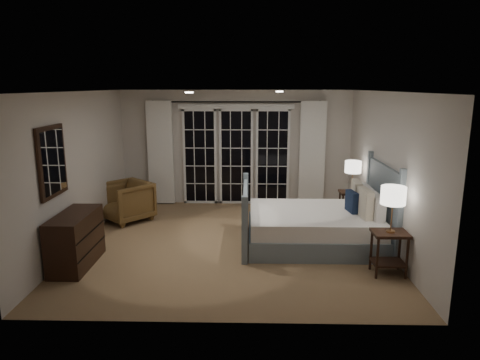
{
  "coord_description": "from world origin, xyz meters",
  "views": [
    {
      "loc": [
        0.3,
        -6.81,
        2.59
      ],
      "look_at": [
        0.14,
        0.14,
        1.05
      ],
      "focal_mm": 32.0,
      "sensor_mm": 36.0,
      "label": 1
    }
  ],
  "objects_px": {
    "nightstand_right": "(351,202)",
    "armchair": "(126,201)",
    "lamp_left": "(393,196)",
    "bed": "(317,225)",
    "dresser": "(76,240)",
    "lamp_right": "(353,167)",
    "nightstand_left": "(389,247)"
  },
  "relations": [
    {
      "from": "lamp_left",
      "to": "bed",
      "type": "bearing_deg",
      "value": 126.09
    },
    {
      "from": "lamp_right",
      "to": "dresser",
      "type": "relative_size",
      "value": 0.54
    },
    {
      "from": "nightstand_right",
      "to": "lamp_right",
      "type": "relative_size",
      "value": 0.99
    },
    {
      "from": "nightstand_left",
      "to": "dresser",
      "type": "height_order",
      "value": "dresser"
    },
    {
      "from": "lamp_left",
      "to": "lamp_right",
      "type": "distance_m",
      "value": 2.42
    },
    {
      "from": "nightstand_left",
      "to": "nightstand_right",
      "type": "relative_size",
      "value": 1.05
    },
    {
      "from": "nightstand_left",
      "to": "armchair",
      "type": "height_order",
      "value": "armchair"
    },
    {
      "from": "bed",
      "to": "lamp_right",
      "type": "xyz_separation_m",
      "value": [
        0.86,
        1.28,
        0.73
      ]
    },
    {
      "from": "dresser",
      "to": "lamp_left",
      "type": "bearing_deg",
      "value": -2.5
    },
    {
      "from": "nightstand_left",
      "to": "lamp_left",
      "type": "bearing_deg",
      "value": -90.0
    },
    {
      "from": "bed",
      "to": "nightstand_left",
      "type": "height_order",
      "value": "bed"
    },
    {
      "from": "bed",
      "to": "lamp_left",
      "type": "height_order",
      "value": "bed"
    },
    {
      "from": "nightstand_right",
      "to": "armchair",
      "type": "height_order",
      "value": "armchair"
    },
    {
      "from": "nightstand_left",
      "to": "lamp_right",
      "type": "relative_size",
      "value": 1.04
    },
    {
      "from": "bed",
      "to": "armchair",
      "type": "xyz_separation_m",
      "value": [
        -3.51,
        1.2,
        0.05
      ]
    },
    {
      "from": "dresser",
      "to": "nightstand_right",
      "type": "bearing_deg",
      "value": 26.28
    },
    {
      "from": "nightstand_left",
      "to": "armchair",
      "type": "distance_m",
      "value": 4.93
    },
    {
      "from": "bed",
      "to": "nightstand_right",
      "type": "height_order",
      "value": "bed"
    },
    {
      "from": "lamp_right",
      "to": "nightstand_left",
      "type": "bearing_deg",
      "value": -90.69
    },
    {
      "from": "bed",
      "to": "nightstand_right",
      "type": "xyz_separation_m",
      "value": [
        0.86,
        1.28,
        0.05
      ]
    },
    {
      "from": "lamp_right",
      "to": "armchair",
      "type": "distance_m",
      "value": 4.43
    },
    {
      "from": "armchair",
      "to": "lamp_left",
      "type": "bearing_deg",
      "value": 14.25
    },
    {
      "from": "nightstand_left",
      "to": "armchair",
      "type": "relative_size",
      "value": 0.73
    },
    {
      "from": "lamp_left",
      "to": "dresser",
      "type": "bearing_deg",
      "value": 177.5
    },
    {
      "from": "nightstand_right",
      "to": "nightstand_left",
      "type": "bearing_deg",
      "value": -90.69
    },
    {
      "from": "lamp_left",
      "to": "lamp_right",
      "type": "relative_size",
      "value": 1.08
    },
    {
      "from": "lamp_left",
      "to": "lamp_right",
      "type": "xyz_separation_m",
      "value": [
        0.03,
        2.42,
        -0.07
      ]
    },
    {
      "from": "armchair",
      "to": "dresser",
      "type": "relative_size",
      "value": 0.77
    },
    {
      "from": "nightstand_right",
      "to": "dresser",
      "type": "relative_size",
      "value": 0.53
    },
    {
      "from": "dresser",
      "to": "armchair",
      "type": "bearing_deg",
      "value": 86.53
    },
    {
      "from": "nightstand_right",
      "to": "armchair",
      "type": "relative_size",
      "value": 0.7
    },
    {
      "from": "bed",
      "to": "armchair",
      "type": "height_order",
      "value": "bed"
    }
  ]
}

